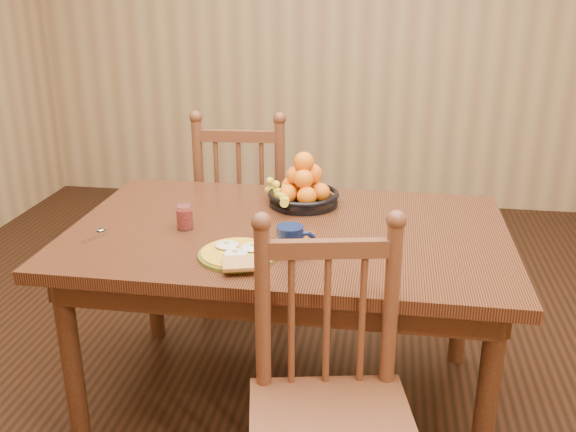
# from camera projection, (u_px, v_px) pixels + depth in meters

# --- Properties ---
(room) EXTENTS (4.52, 5.02, 2.72)m
(room) POSITION_uv_depth(u_px,v_px,m) (288.00, 63.00, 2.15)
(room) COLOR black
(room) RESTS_ON ground
(dining_table) EXTENTS (1.60, 1.00, 0.75)m
(dining_table) POSITION_uv_depth(u_px,v_px,m) (288.00, 250.00, 2.39)
(dining_table) COLOR black
(dining_table) RESTS_ON ground
(chair_far) EXTENTS (0.50, 0.48, 1.03)m
(chair_far) POSITION_uv_depth(u_px,v_px,m) (245.00, 215.00, 3.21)
(chair_far) COLOR #4D2717
(chair_far) RESTS_ON ground
(chair_near) EXTENTS (0.53, 0.51, 1.00)m
(chair_near) POSITION_uv_depth(u_px,v_px,m) (331.00, 412.00, 1.79)
(chair_near) COLOR #4D2717
(chair_near) RESTS_ON ground
(breakfast_plate) EXTENTS (0.26, 0.30, 0.04)m
(breakfast_plate) POSITION_uv_depth(u_px,v_px,m) (238.00, 254.00, 2.12)
(breakfast_plate) COLOR #59601E
(breakfast_plate) RESTS_ON dining_table
(fork) EXTENTS (0.03, 0.18, 0.00)m
(fork) POSITION_uv_depth(u_px,v_px,m) (307.00, 240.00, 2.25)
(fork) COLOR silver
(fork) RESTS_ON dining_table
(spoon) EXTENTS (0.06, 0.15, 0.01)m
(spoon) POSITION_uv_depth(u_px,v_px,m) (99.00, 232.00, 2.32)
(spoon) COLOR silver
(spoon) RESTS_ON dining_table
(coffee_mug) EXTENTS (0.13, 0.09, 0.10)m
(coffee_mug) POSITION_uv_depth(u_px,v_px,m) (291.00, 240.00, 2.13)
(coffee_mug) COLOR #0A1538
(coffee_mug) RESTS_ON dining_table
(juice_glass) EXTENTS (0.06, 0.06, 0.09)m
(juice_glass) POSITION_uv_depth(u_px,v_px,m) (185.00, 218.00, 2.35)
(juice_glass) COLOR silver
(juice_glass) RESTS_ON dining_table
(fruit_bowl) EXTENTS (0.32, 0.32, 0.22)m
(fruit_bowl) POSITION_uv_depth(u_px,v_px,m) (302.00, 190.00, 2.59)
(fruit_bowl) COLOR black
(fruit_bowl) RESTS_ON dining_table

